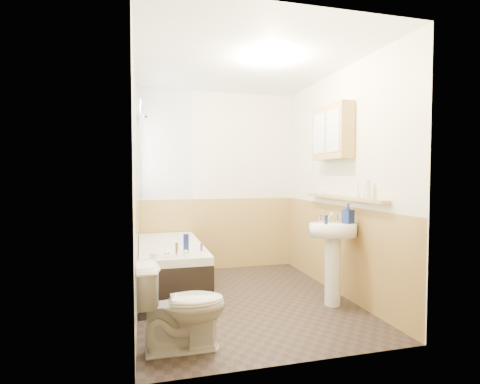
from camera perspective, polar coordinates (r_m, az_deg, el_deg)
name	(u,v)px	position (r m, az deg, el deg)	size (l,w,h in m)	color
floor	(244,300)	(4.17, 0.55, -16.10)	(2.80, 2.80, 0.00)	black
ceiling	(244,63)	(4.12, 0.57, 19.03)	(2.80, 2.80, 0.00)	white
wall_back	(217,181)	(5.32, -3.50, 1.67)	(2.20, 0.02, 2.50)	#F4EEC9
wall_front	(298,187)	(2.62, 8.83, 0.69)	(2.20, 0.02, 2.50)	#F4EEC9
wall_left	(135,184)	(3.81, -15.77, 1.21)	(0.02, 2.80, 2.50)	#F4EEC9
wall_right	(338,183)	(4.38, 14.71, 1.39)	(0.02, 2.80, 2.50)	#F4EEC9
wainscot_right	(336,248)	(4.44, 14.35, -8.32)	(0.01, 2.80, 1.00)	#B28F49
wainscot_front	(296,293)	(2.76, 8.53, -15.02)	(2.20, 0.01, 1.00)	#B28F49
wainscot_back	(218,234)	(5.36, -3.43, -6.37)	(2.20, 0.01, 1.00)	#B28F49
tile_cladding_left	(137,184)	(3.80, -15.44, 1.21)	(0.01, 2.80, 2.50)	white
tile_return_back	(165,145)	(5.22, -11.35, 7.10)	(0.75, 0.01, 1.50)	white
window	(139,149)	(4.76, -15.09, 6.29)	(0.03, 0.79, 0.99)	white
bathtub	(171,266)	(4.46, -10.54, -11.04)	(0.70, 1.69, 0.69)	black
shower_riser	(142,139)	(4.30, -14.77, 7.77)	(0.10, 0.07, 1.09)	silver
toilet	(182,306)	(3.02, -8.87, -16.84)	(0.38, 0.68, 0.66)	white
sink	(333,247)	(3.97, 13.98, -8.09)	(0.49, 0.40, 0.96)	white
pine_shelf	(342,198)	(4.16, 15.30, -0.84)	(0.10, 1.49, 0.03)	#B28F49
medicine_cabinet	(332,133)	(4.32, 13.89, 8.79)	(0.17, 0.66, 0.60)	#B28F49
foam_can	(368,190)	(3.76, 18.89, 0.36)	(0.06, 0.06, 0.18)	silver
green_bottle	(358,188)	(3.90, 17.52, 0.52)	(0.04, 0.04, 0.19)	silver
black_jar	(321,192)	(4.59, 12.23, -0.07)	(0.06, 0.06, 0.04)	silver
soap_bottle	(348,219)	(3.94, 16.14, -3.93)	(0.09, 0.21, 0.09)	navy
clear_bottle	(326,220)	(3.82, 12.99, -4.13)	(0.03, 0.03, 0.09)	navy
blue_gel	(186,244)	(3.83, -8.21, -7.79)	(0.05, 0.03, 0.20)	navy
cream_jar	(154,256)	(3.68, -12.92, -9.44)	(0.08, 0.08, 0.05)	silver
orange_bottle	(201,247)	(3.93, -5.89, -8.36)	(0.03, 0.03, 0.08)	purple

